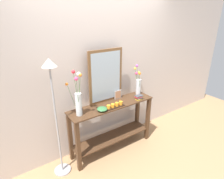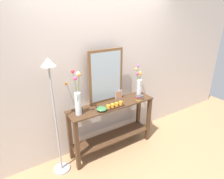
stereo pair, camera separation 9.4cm
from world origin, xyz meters
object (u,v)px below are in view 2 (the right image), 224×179
book_stack (139,98)px  floor_lamp (53,100)px  console_table (112,122)px  mirror_leaning (106,76)px  decorative_bowl (102,109)px  vase_right (139,84)px  picture_frame_small (118,95)px  candle_tray (115,106)px  tall_vase_left (78,99)px

book_stack → floor_lamp: 1.38m
console_table → mirror_leaning: bearing=96.0°
decorative_bowl → book_stack: size_ratio=1.14×
mirror_leaning → vase_right: 0.66m
mirror_leaning → picture_frame_small: mirror_leaning is taller
mirror_leaning → book_stack: size_ratio=6.24×
console_table → mirror_leaning: (-0.02, 0.15, 0.75)m
console_table → floor_lamp: size_ratio=0.84×
console_table → mirror_leaning: 0.76m
decorative_bowl → floor_lamp: bearing=172.2°
decorative_bowl → mirror_leaning: bearing=47.3°
vase_right → candle_tray: size_ratio=1.60×
floor_lamp → tall_vase_left: bearing=-2.2°
mirror_leaning → candle_tray: size_ratio=2.63×
console_table → mirror_leaning: size_ratio=1.70×
candle_tray → decorative_bowl: candle_tray is taller
picture_frame_small → floor_lamp: 1.12m
console_table → picture_frame_small: size_ratio=9.63×
decorative_bowl → floor_lamp: floor_lamp is taller
console_table → book_stack: (0.46, -0.10, 0.37)m
console_table → candle_tray: size_ratio=4.47×
console_table → decorative_bowl: bearing=-157.9°
candle_tray → decorative_bowl: 0.22m
book_stack → console_table: bearing=167.2°
vase_right → book_stack: size_ratio=3.79×
vase_right → floor_lamp: bearing=-176.7°
decorative_bowl → book_stack: bearing=-0.6°
picture_frame_small → console_table: bearing=-150.1°
tall_vase_left → picture_frame_small: size_ratio=4.44×
mirror_leaning → tall_vase_left: size_ratio=1.27×
vase_right → picture_frame_small: 0.42m
vase_right → floor_lamp: 1.50m
mirror_leaning → tall_vase_left: 0.60m
book_stack → tall_vase_left: bearing=175.3°
picture_frame_small → decorative_bowl: bearing=-154.2°
picture_frame_small → mirror_leaning: bearing=171.3°
vase_right → picture_frame_small: vase_right is taller
console_table → tall_vase_left: (-0.57, -0.02, 0.57)m
candle_tray → book_stack: 0.48m
mirror_leaning → decorative_bowl: size_ratio=5.50×
tall_vase_left → decorative_bowl: tall_vase_left is taller
mirror_leaning → decorative_bowl: bearing=-132.7°
console_table → picture_frame_small: (0.20, 0.11, 0.40)m
candle_tray → book_stack: book_stack is taller
tall_vase_left → picture_frame_small: bearing=9.9°
tall_vase_left → decorative_bowl: (0.33, -0.08, -0.21)m
floor_lamp → console_table: bearing=0.5°
picture_frame_small → book_stack: picture_frame_small is taller
console_table → book_stack: 0.60m
candle_tray → picture_frame_small: 0.32m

